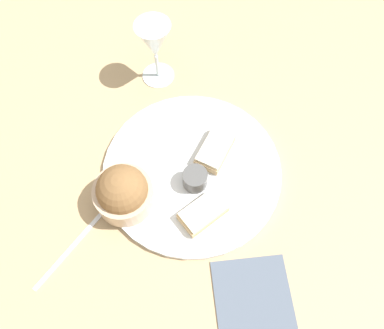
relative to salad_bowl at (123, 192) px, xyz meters
name	(u,v)px	position (x,y,z in m)	size (l,w,h in m)	color
ground_plane	(192,172)	(0.14, -0.01, -0.05)	(4.00, 4.00, 0.00)	tan
dinner_plate	(192,170)	(0.14, -0.01, -0.05)	(0.36, 0.36, 0.01)	silver
salad_bowl	(123,192)	(0.00, 0.00, 0.00)	(0.11, 0.11, 0.10)	tan
sauce_ramekin	(195,178)	(0.13, -0.04, -0.02)	(0.05, 0.05, 0.04)	#4C4C4C
cheese_toast_near	(215,150)	(0.20, 0.00, -0.03)	(0.11, 0.09, 0.03)	tan
cheese_toast_far	(203,212)	(0.11, -0.10, -0.03)	(0.09, 0.06, 0.03)	tan
wine_glass	(154,44)	(0.20, 0.25, 0.05)	(0.08, 0.08, 0.15)	silver
napkin	(253,296)	(0.11, -0.27, -0.05)	(0.18, 0.18, 0.01)	#4C5666
fork	(69,250)	(-0.13, -0.03, -0.05)	(0.16, 0.08, 0.01)	silver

